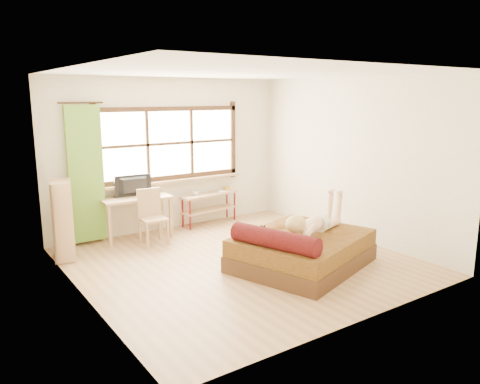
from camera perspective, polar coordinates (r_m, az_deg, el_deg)
floor at (r=6.93m, az=0.09°, el=-8.49°), size 4.50×4.50×0.00m
ceiling at (r=6.51m, az=0.10°, el=14.42°), size 4.50×4.50×0.00m
wall_back at (r=8.52m, az=-8.54°, el=4.54°), size 4.50×0.00×4.50m
wall_front at (r=4.93m, az=15.08°, el=-0.88°), size 4.50×0.00×4.50m
wall_left at (r=5.64m, az=-19.07°, el=0.42°), size 0.00×4.50×4.50m
wall_right at (r=8.07m, az=13.41°, el=3.96°), size 0.00×4.50×4.50m
window at (r=8.47m, az=-8.48°, el=5.59°), size 2.80×0.16×1.46m
curtain at (r=7.89m, az=-18.28°, el=2.05°), size 0.55×0.10×2.20m
bed at (r=6.72m, az=7.39°, el=-6.99°), size 2.22×1.98×0.70m
woman at (r=6.68m, az=8.94°, el=-2.76°), size 1.35×0.75×0.55m
kitten at (r=6.29m, az=2.15°, el=-5.10°), size 0.30×0.19×0.22m
desk at (r=8.06m, az=-12.53°, el=-1.27°), size 1.18×0.59×0.72m
monitor at (r=8.05m, az=-12.75°, el=0.72°), size 0.63×0.12×0.36m
chair at (r=7.79m, az=-10.75°, el=-2.56°), size 0.42×0.42×0.90m
pipe_shelf at (r=8.86m, az=-3.71°, el=-1.15°), size 1.19×0.44×0.66m
cup at (r=8.66m, az=-5.49°, el=-0.13°), size 0.12×0.12×0.09m
book at (r=8.92m, az=-2.68°, el=0.02°), size 0.19×0.24×0.02m
bookshelf at (r=7.36m, az=-20.78°, el=-3.22°), size 0.40×0.56×1.17m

